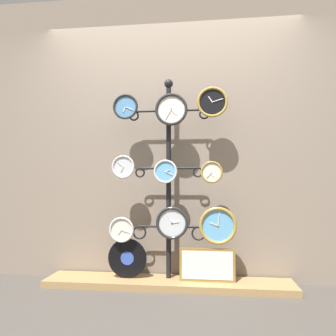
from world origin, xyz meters
The scene contains 15 objects.
ground_plane centered at (0.00, 0.00, 0.00)m, with size 12.00×12.00×0.00m, color #47423D.
shop_wall centered at (0.00, 0.57, 1.40)m, with size 4.40×0.04×2.80m.
low_shelf centered at (0.00, 0.35, 0.03)m, with size 2.20×0.36×0.06m.
display_stand centered at (0.00, 0.41, 0.71)m, with size 0.75×0.37×1.89m.
clock_top_left centered at (-0.39, 0.32, 1.62)m, with size 0.24×0.04×0.24m.
clock_top_center centered at (0.03, 0.32, 1.58)m, with size 0.30×0.04×0.30m.
clock_top_right centered at (0.40, 0.32, 1.64)m, with size 0.28×0.04×0.28m.
clock_middle_left centered at (-0.40, 0.31, 1.06)m, with size 0.21×0.04×0.21m.
clock_middle_center centered at (-0.02, 0.32, 1.02)m, with size 0.21×0.04×0.21m.
clock_middle_right centered at (0.39, 0.33, 1.01)m, with size 0.19×0.04×0.19m.
clock_bottom_left centered at (-0.41, 0.31, 0.50)m, with size 0.23×0.04×0.23m.
clock_bottom_center centered at (0.04, 0.32, 0.57)m, with size 0.29×0.04×0.29m.
clock_bottom_right centered at (0.44, 0.31, 0.55)m, with size 0.33×0.04×0.33m.
vinyl_record centered at (-0.37, 0.35, 0.24)m, with size 0.36×0.01×0.36m.
picture_frame centered at (0.35, 0.33, 0.20)m, with size 0.48×0.02×0.29m.
Camera 1 is at (0.35, -2.58, 0.92)m, focal length 35.00 mm.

